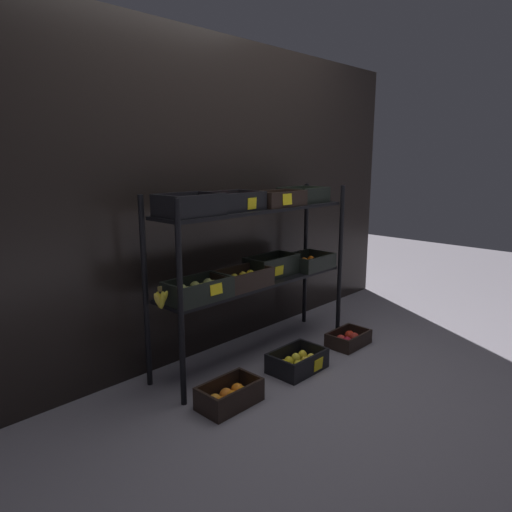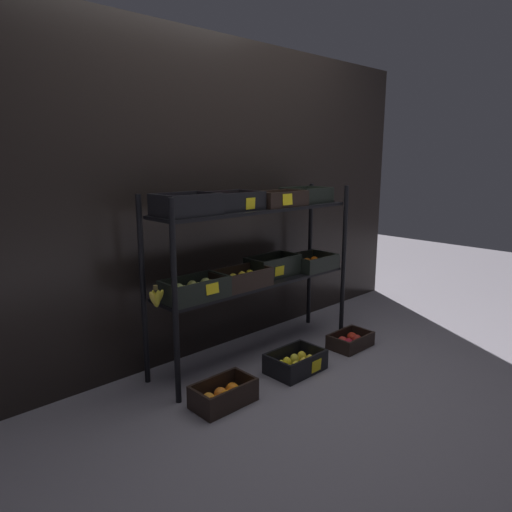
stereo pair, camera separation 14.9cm
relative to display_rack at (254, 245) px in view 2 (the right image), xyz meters
The scene contains 6 objects.
ground_plane 0.76m from the display_rack, 11.85° to the left, with size 10.00×10.00×0.00m, color slate.
storefront_wall 0.47m from the display_rack, 86.25° to the left, with size 3.88×0.12×2.09m, color black.
display_rack is the anchor object (origin of this frame).
crate_ground_orange 0.96m from the display_rack, 147.91° to the right, with size 0.34×0.20×0.13m.
crate_ground_lemon 0.79m from the display_rack, 84.43° to the right, with size 0.35×0.25×0.13m.
crate_ground_apple_red 1.00m from the display_rack, 31.02° to the right, with size 0.31×0.20×0.10m.
Camera 2 is at (-2.02, -2.14, 1.32)m, focal length 32.48 mm.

